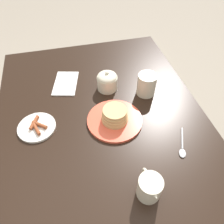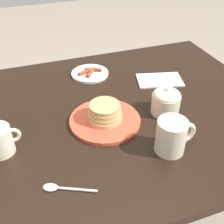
# 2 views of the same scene
# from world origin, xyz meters

# --- Properties ---
(ground_plane) EXTENTS (8.00, 8.00, 0.00)m
(ground_plane) POSITION_xyz_m (0.00, 0.00, 0.00)
(ground_plane) COLOR gray
(dining_table) EXTENTS (1.22, 0.88, 0.74)m
(dining_table) POSITION_xyz_m (0.00, 0.00, 0.61)
(dining_table) COLOR black
(dining_table) RESTS_ON ground_plane
(pancake_plate) EXTENTS (0.23, 0.23, 0.07)m
(pancake_plate) POSITION_xyz_m (-0.01, -0.05, 0.76)
(pancake_plate) COLOR #DB5138
(pancake_plate) RESTS_ON dining_table
(side_plate_bacon) EXTENTS (0.15, 0.15, 0.02)m
(side_plate_bacon) POSITION_xyz_m (0.03, 0.27, 0.74)
(side_plate_bacon) COLOR silver
(side_plate_bacon) RESTS_ON dining_table
(coffee_mug) EXTENTS (0.12, 0.09, 0.10)m
(coffee_mug) POSITION_xyz_m (0.13, -0.23, 0.79)
(coffee_mug) COLOR beige
(coffee_mug) RESTS_ON dining_table
(creamer_pitcher) EXTENTS (0.12, 0.08, 0.09)m
(creamer_pitcher) POSITION_xyz_m (-0.33, -0.08, 0.78)
(creamer_pitcher) COLOR beige
(creamer_pitcher) RESTS_ON dining_table
(sugar_bowl) EXTENTS (0.10, 0.10, 0.10)m
(sugar_bowl) POSITION_xyz_m (0.20, -0.06, 0.78)
(sugar_bowl) COLOR beige
(sugar_bowl) RESTS_ON dining_table
(napkin) EXTENTS (0.20, 0.15, 0.01)m
(napkin) POSITION_xyz_m (0.28, 0.13, 0.74)
(napkin) COLOR white
(napkin) RESTS_ON dining_table
(spoon) EXTENTS (0.13, 0.07, 0.01)m
(spoon) POSITION_xyz_m (-0.20, -0.26, 0.74)
(spoon) COLOR silver
(spoon) RESTS_ON dining_table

